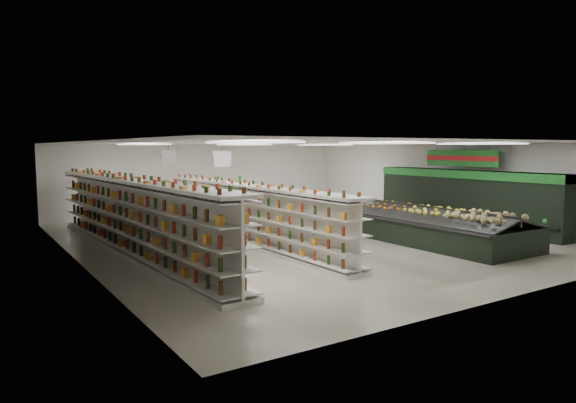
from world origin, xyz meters
TOP-DOWN VIEW (x-y plane):
  - floor at (0.00, 0.00)m, footprint 16.00×16.00m
  - ceiling at (0.00, 0.00)m, footprint 14.00×16.00m
  - wall_back at (0.00, 8.00)m, footprint 14.00×0.02m
  - wall_front at (0.00, -8.00)m, footprint 14.00×0.02m
  - wall_left at (-7.00, 0.00)m, footprint 0.02×16.00m
  - wall_right at (7.00, 0.00)m, footprint 0.02×16.00m
  - produce_wall_case at (6.53, -1.50)m, footprint 0.93×8.00m
  - aisle_sign_near at (-3.80, -2.00)m, footprint 0.52×0.06m
  - aisle_sign_far at (-3.80, 2.00)m, footprint 0.52×0.06m
  - hortifruti_banner at (6.25, -1.50)m, footprint 0.12×3.20m
  - gondola_left at (-5.42, 0.55)m, footprint 1.51×12.43m
  - gondola_center at (-1.87, 0.26)m, footprint 0.98×10.84m
  - produce_island at (3.23, -2.16)m, footprint 2.80×7.72m
  - soda_endcap at (-0.21, 5.16)m, footprint 1.39×0.99m
  - shopper_main at (-0.11, -2.37)m, footprint 0.66×0.48m
  - shopper_background at (-4.08, 3.31)m, footprint 0.61×0.83m

SIDE VIEW (x-z plane):
  - floor at x=0.00m, z-range 0.00..0.00m
  - produce_island at x=3.23m, z-range -0.05..1.10m
  - shopper_background at x=-4.08m, z-range 0.00..1.54m
  - soda_endcap at x=-0.21m, z-range -0.03..1.69m
  - shopper_main at x=-0.11m, z-range 0.00..1.67m
  - gondola_center at x=-1.87m, z-range -0.08..1.80m
  - gondola_left at x=-5.42m, z-range -0.09..2.06m
  - produce_wall_case at x=6.53m, z-range 0.14..2.34m
  - wall_back at x=0.00m, z-range 0.00..3.20m
  - wall_front at x=0.00m, z-range 0.00..3.20m
  - wall_left at x=-7.00m, z-range 0.00..3.20m
  - wall_right at x=7.00m, z-range 0.00..3.20m
  - hortifruti_banner at x=6.25m, z-range 2.18..3.13m
  - aisle_sign_near at x=-3.80m, z-range 2.38..3.13m
  - aisle_sign_far at x=-3.80m, z-range 2.38..3.13m
  - ceiling at x=0.00m, z-range 3.19..3.21m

